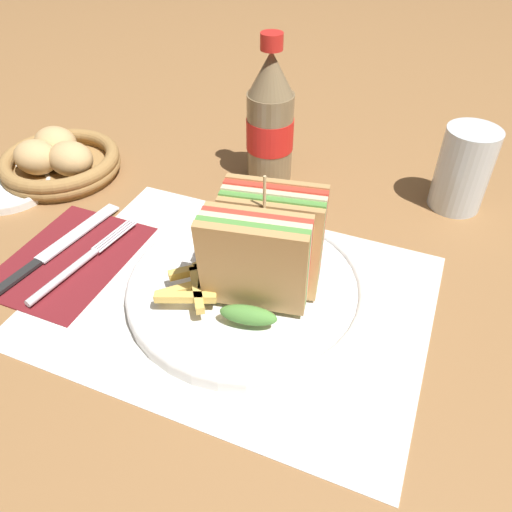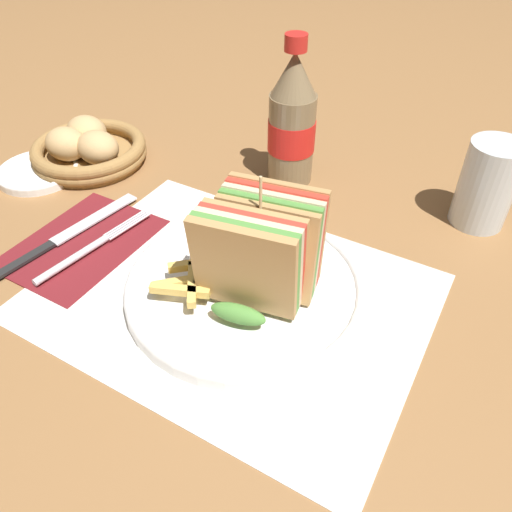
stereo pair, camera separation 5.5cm
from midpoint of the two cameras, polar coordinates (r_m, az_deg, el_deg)
name	(u,v)px [view 1 (the left image)]	position (r m, az deg, el deg)	size (l,w,h in m)	color
ground_plane	(251,288)	(0.57, -3.38, -3.82)	(4.00, 4.00, 0.00)	olive
placemat	(234,298)	(0.56, -5.37, -4.90)	(0.42, 0.32, 0.00)	silver
plate_main	(249,287)	(0.56, -3.61, -3.68)	(0.27, 0.27, 0.02)	white
club_sandwich	(264,251)	(0.51, -2.23, 0.47)	(0.12, 0.13, 0.14)	tan
fries_pile	(203,280)	(0.54, -9.02, -2.83)	(0.09, 0.10, 0.02)	#E0B756
napkin	(70,258)	(0.66, -22.80, -0.31)	(0.14, 0.18, 0.00)	maroon
fork	(75,267)	(0.63, -22.42, -1.28)	(0.03, 0.17, 0.01)	silver
knife	(51,252)	(0.67, -24.58, 0.33)	(0.04, 0.22, 0.00)	black
coke_bottle_near	(270,121)	(0.72, -0.64, 15.06)	(0.07, 0.07, 0.21)	#7A6647
glass_near	(463,169)	(0.71, 20.60, 9.19)	(0.07, 0.07, 0.11)	silver
bread_basket	(59,161)	(0.82, -23.42, 9.87)	(0.17, 0.17, 0.06)	olive
side_saucer	(9,188)	(0.82, -28.21, 6.82)	(0.12, 0.12, 0.01)	white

